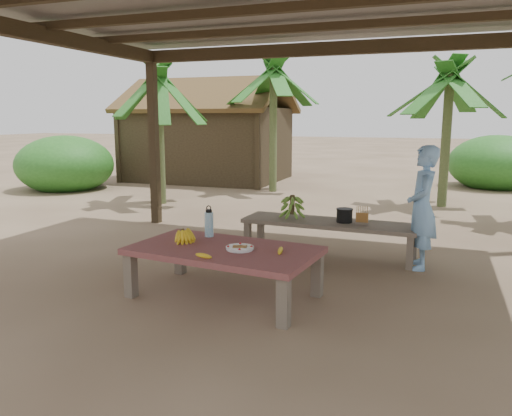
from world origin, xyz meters
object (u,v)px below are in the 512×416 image
(work_table, at_px, (224,254))
(plate, at_px, (240,248))
(cooking_pot, at_px, (344,216))
(woman, at_px, (422,208))
(water_flask, at_px, (209,223))
(ripe_banana_bunch, at_px, (182,235))
(bench, at_px, (329,225))

(work_table, xyz_separation_m, plate, (0.18, -0.03, 0.08))
(cooking_pot, bearing_deg, woman, -10.38)
(water_flask, height_order, woman, woman)
(work_table, bearing_deg, water_flask, 138.32)
(ripe_banana_bunch, relative_size, cooking_pot, 1.26)
(plate, distance_m, cooking_pot, 1.98)
(ripe_banana_bunch, bearing_deg, cooking_pot, 52.97)
(bench, height_order, woman, woman)
(work_table, distance_m, bench, 1.94)
(plate, xyz_separation_m, woman, (1.59, 1.70, 0.20))
(plate, bearing_deg, cooking_pot, 70.25)
(water_flask, distance_m, woman, 2.48)
(ripe_banana_bunch, xyz_separation_m, plate, (0.67, -0.09, -0.06))
(plate, height_order, woman, woman)
(ripe_banana_bunch, height_order, woman, woman)
(cooking_pot, bearing_deg, bench, -177.74)
(cooking_pot, distance_m, woman, 0.96)
(ripe_banana_bunch, bearing_deg, woman, 35.32)
(work_table, xyz_separation_m, ripe_banana_bunch, (-0.49, 0.06, 0.14))
(ripe_banana_bunch, distance_m, woman, 2.78)
(water_flask, bearing_deg, bench, 55.88)
(work_table, bearing_deg, cooking_pot, 71.52)
(work_table, relative_size, bench, 0.85)
(work_table, xyz_separation_m, bench, (0.66, 1.83, -0.04))
(cooking_pot, xyz_separation_m, woman, (0.93, -0.17, 0.19))
(bench, distance_m, ripe_banana_bunch, 2.11)
(woman, bearing_deg, ripe_banana_bunch, -61.97)
(bench, distance_m, water_flask, 1.78)
(work_table, height_order, cooking_pot, cooking_pot)
(bench, height_order, ripe_banana_bunch, ripe_banana_bunch)
(woman, bearing_deg, cooking_pot, -107.67)
(cooking_pot, relative_size, woman, 0.14)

